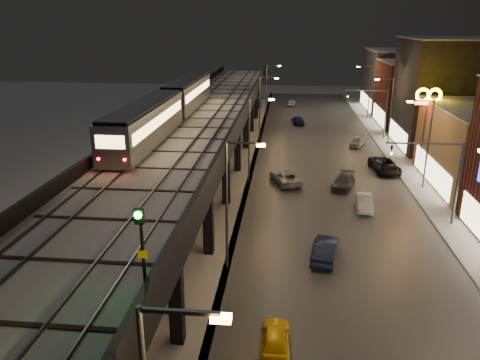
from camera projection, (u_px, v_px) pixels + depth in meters
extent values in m
cube|color=#46474D|center=(325.00, 173.00, 52.11)|extent=(17.00, 120.00, 0.06)
cube|color=#9FA1A8|center=(417.00, 176.00, 51.15)|extent=(4.00, 120.00, 0.14)
cube|color=#9FA1A8|center=(206.00, 169.00, 53.40)|extent=(11.00, 120.00, 0.06)
cube|color=black|center=(199.00, 125.00, 48.71)|extent=(9.00, 100.00, 1.00)
cube|color=black|center=(39.00, 290.00, 24.65)|extent=(0.70, 0.70, 5.30)
cube|color=black|center=(176.00, 298.00, 23.95)|extent=(0.70, 0.70, 5.30)
cube|color=black|center=(102.00, 251.00, 23.49)|extent=(8.00, 0.60, 0.50)
cube|color=black|center=(108.00, 216.00, 34.07)|extent=(0.70, 0.70, 5.30)
cube|color=black|center=(208.00, 220.00, 33.37)|extent=(0.70, 0.70, 5.30)
cube|color=black|center=(156.00, 185.00, 32.91)|extent=(8.00, 0.60, 0.50)
cube|color=black|center=(147.00, 174.00, 43.49)|extent=(0.70, 0.70, 5.30)
cube|color=black|center=(226.00, 176.00, 42.78)|extent=(0.70, 0.70, 5.30)
cube|color=black|center=(185.00, 149.00, 42.33)|extent=(8.00, 0.60, 0.50)
cube|color=black|center=(173.00, 146.00, 52.90)|extent=(0.70, 0.70, 5.30)
cube|color=black|center=(238.00, 148.00, 52.20)|extent=(0.70, 0.70, 5.30)
cube|color=black|center=(204.00, 125.00, 51.74)|extent=(8.00, 0.60, 0.50)
cube|color=black|center=(190.00, 127.00, 62.32)|extent=(0.70, 0.70, 5.30)
cube|color=black|center=(246.00, 129.00, 61.62)|extent=(0.70, 0.70, 5.30)
cube|color=black|center=(218.00, 109.00, 61.16)|extent=(8.00, 0.60, 0.50)
cube|color=black|center=(203.00, 113.00, 71.74)|extent=(0.70, 0.70, 5.30)
cube|color=black|center=(251.00, 114.00, 71.03)|extent=(0.70, 0.70, 5.30)
cube|color=black|center=(227.00, 98.00, 70.58)|extent=(8.00, 0.60, 0.50)
cube|color=black|center=(213.00, 103.00, 81.15)|extent=(0.70, 0.70, 5.30)
cube|color=black|center=(256.00, 103.00, 80.45)|extent=(0.70, 0.70, 5.30)
cube|color=black|center=(235.00, 88.00, 79.99)|extent=(8.00, 0.60, 0.50)
cube|color=black|center=(221.00, 94.00, 90.57)|extent=(0.70, 0.70, 5.30)
cube|color=black|center=(260.00, 95.00, 89.86)|extent=(0.70, 0.70, 5.30)
cube|color=black|center=(240.00, 81.00, 89.41)|extent=(8.00, 0.60, 0.50)
cube|color=#B2B7C1|center=(199.00, 120.00, 48.52)|extent=(8.40, 100.00, 0.16)
cube|color=#332D28|center=(169.00, 118.00, 48.78)|extent=(0.08, 98.00, 0.16)
cube|color=#332D28|center=(182.00, 118.00, 48.64)|extent=(0.08, 98.00, 0.16)
cube|color=#332D28|center=(211.00, 119.00, 48.35)|extent=(0.08, 98.00, 0.16)
cube|color=#332D28|center=(225.00, 119.00, 48.21)|extent=(0.08, 98.00, 0.16)
cube|color=black|center=(73.00, 256.00, 20.24)|extent=(7.80, 0.24, 0.06)
cube|color=black|center=(165.00, 155.00, 35.30)|extent=(7.80, 0.24, 0.06)
cube|color=black|center=(203.00, 115.00, 50.37)|extent=(7.80, 0.24, 0.06)
cube|color=black|center=(223.00, 93.00, 65.44)|extent=(7.80, 0.24, 0.06)
cube|color=black|center=(235.00, 80.00, 80.50)|extent=(7.80, 0.24, 0.06)
cube|color=black|center=(241.00, 116.00, 47.96)|extent=(0.30, 100.00, 1.10)
cube|color=black|center=(158.00, 115.00, 48.78)|extent=(0.30, 100.00, 1.10)
cube|color=#FFEBB7|center=(431.00, 171.00, 47.79)|extent=(0.10, 12.00, 2.40)
cube|color=black|center=(450.00, 95.00, 60.54)|extent=(12.00, 13.00, 14.00)
cube|color=#FFEBB7|center=(397.00, 135.00, 62.86)|extent=(0.10, 10.40, 2.40)
cube|color=#B2B7C1|center=(458.00, 38.00, 58.25)|extent=(12.20, 13.20, 0.16)
cube|color=maroon|center=(420.00, 95.00, 74.37)|extent=(12.00, 12.00, 10.00)
cube|color=#FFEBB7|center=(379.00, 115.00, 76.04)|extent=(0.10, 9.60, 2.40)
cube|color=#B2B7C1|center=(424.00, 62.00, 72.72)|extent=(12.20, 12.20, 0.16)
cube|color=#333336|center=(400.00, 81.00, 87.39)|extent=(12.00, 16.00, 11.00)
cube|color=#FFEBB7|center=(366.00, 101.00, 89.22)|extent=(0.10, 12.80, 2.40)
cube|color=#B2B7C1|center=(404.00, 50.00, 85.58)|extent=(12.20, 16.20, 0.16)
cube|color=#38383A|center=(179.00, 312.00, 12.26)|extent=(2.20, 0.12, 0.12)
cube|color=#EE9C42|center=(221.00, 318.00, 12.19)|extent=(0.55, 0.28, 0.18)
cylinder|color=#38383A|center=(227.00, 207.00, 30.73)|extent=(0.18, 0.18, 9.00)
cube|color=#38383A|center=(243.00, 143.00, 29.21)|extent=(2.20, 0.12, 0.12)
cube|color=#EE9C42|center=(261.00, 145.00, 29.14)|extent=(0.55, 0.28, 0.18)
cylinder|color=#38383A|center=(249.00, 141.00, 47.68)|extent=(0.18, 0.18, 9.00)
cube|color=#38383A|center=(260.00, 98.00, 46.16)|extent=(2.20, 0.12, 0.12)
cube|color=#EE9C42|center=(272.00, 99.00, 46.09)|extent=(0.55, 0.28, 0.18)
cylinder|color=#38383A|center=(428.00, 145.00, 46.00)|extent=(0.18, 0.18, 9.00)
cube|color=#38383A|center=(422.00, 101.00, 44.68)|extent=(2.20, 0.12, 0.12)
cube|color=#EE9C42|center=(410.00, 102.00, 44.83)|extent=(0.55, 0.28, 0.18)
cylinder|color=#38383A|center=(260.00, 110.00, 64.63)|extent=(0.18, 0.18, 9.00)
cube|color=#38383A|center=(268.00, 77.00, 63.11)|extent=(2.20, 0.12, 0.12)
cube|color=#EE9C42|center=(276.00, 78.00, 63.04)|extent=(0.55, 0.28, 0.18)
cylinder|color=#38383A|center=(391.00, 112.00, 62.95)|extent=(0.18, 0.18, 9.00)
cube|color=#38383A|center=(386.00, 79.00, 61.63)|extent=(2.20, 0.12, 0.12)
cube|color=#EE9C42|center=(377.00, 79.00, 61.78)|extent=(0.55, 0.28, 0.18)
cylinder|color=#38383A|center=(266.00, 91.00, 81.58)|extent=(0.18, 0.18, 9.00)
cube|color=#38383A|center=(273.00, 65.00, 80.06)|extent=(2.20, 0.12, 0.12)
cube|color=#EE9C42|center=(279.00, 66.00, 79.99)|extent=(0.55, 0.28, 0.18)
cylinder|color=#38383A|center=(369.00, 93.00, 79.90)|extent=(0.18, 0.18, 9.00)
cube|color=#38383A|center=(365.00, 66.00, 78.58)|extent=(2.20, 0.12, 0.12)
cube|color=#EE9C42|center=(358.00, 67.00, 78.73)|extent=(0.55, 0.28, 0.18)
cylinder|color=#38383A|center=(457.00, 185.00, 37.85)|extent=(0.20, 0.20, 7.00)
cube|color=#38383A|center=(425.00, 144.00, 37.04)|extent=(6.00, 0.12, 0.12)
imported|color=black|center=(392.00, 149.00, 37.44)|extent=(0.20, 0.16, 1.00)
sphere|color=#0CFF26|center=(392.00, 153.00, 37.38)|extent=(0.18, 0.18, 0.18)
cylinder|color=#38383A|center=(386.00, 115.00, 66.10)|extent=(0.20, 0.20, 7.00)
cube|color=#38383A|center=(366.00, 91.00, 65.29)|extent=(6.00, 0.12, 0.12)
imported|color=black|center=(348.00, 94.00, 65.68)|extent=(0.20, 0.16, 1.00)
sphere|color=#0CFF26|center=(348.00, 96.00, 65.62)|extent=(0.18, 0.18, 0.18)
cube|color=gray|center=(145.00, 124.00, 38.37)|extent=(2.63, 15.85, 2.99)
cube|color=black|center=(144.00, 104.00, 37.85)|extent=(2.36, 15.40, 0.23)
cube|color=#F4BC6F|center=(129.00, 119.00, 38.36)|extent=(0.05, 14.49, 0.82)
cube|color=#F4BC6F|center=(161.00, 119.00, 38.11)|extent=(0.05, 14.49, 0.82)
cube|color=gray|center=(188.00, 94.00, 54.32)|extent=(2.63, 15.85, 2.99)
cube|color=black|center=(187.00, 80.00, 53.80)|extent=(2.36, 15.40, 0.23)
cube|color=#F4BC6F|center=(176.00, 90.00, 54.31)|extent=(0.05, 14.49, 0.82)
cube|color=#F4BC6F|center=(199.00, 90.00, 54.06)|extent=(0.05, 14.49, 0.82)
cube|color=#F4BC6F|center=(110.00, 142.00, 30.75)|extent=(1.99, 0.05, 0.91)
sphere|color=#FF0C0C|center=(98.00, 159.00, 31.20)|extent=(0.18, 0.18, 0.18)
sphere|color=#FF0C0C|center=(125.00, 160.00, 31.03)|extent=(0.18, 0.18, 0.18)
cylinder|color=black|center=(143.00, 248.00, 17.24)|extent=(0.13, 0.13, 3.15)
cube|color=black|center=(139.00, 216.00, 16.70)|extent=(0.34, 0.19, 0.58)
sphere|color=#0CFF26|center=(138.00, 215.00, 16.56)|extent=(0.27, 0.27, 0.27)
cube|color=#F2DE00|center=(142.00, 254.00, 17.21)|extent=(0.37, 0.04, 0.31)
imported|color=yellow|center=(276.00, 339.00, 24.00)|extent=(1.50, 3.69, 1.26)
imported|color=#131A3A|center=(325.00, 250.00, 33.13)|extent=(2.35, 4.74, 1.49)
imported|color=#A5A6AA|center=(285.00, 178.00, 48.53)|extent=(3.81, 5.51, 1.40)
imported|color=#111848|center=(298.00, 120.00, 76.73)|extent=(2.20, 4.48, 1.25)
imported|color=silver|center=(291.00, 103.00, 93.24)|extent=(1.92, 3.89, 1.28)
imported|color=silver|center=(364.00, 203.00, 41.93)|extent=(1.54, 3.95, 1.28)
imported|color=black|center=(385.00, 166.00, 52.17)|extent=(3.16, 5.78, 1.53)
imported|color=#35373E|center=(343.00, 182.00, 47.31)|extent=(3.02, 4.73, 1.28)
imported|color=gray|center=(357.00, 142.00, 62.87)|extent=(2.73, 4.10, 1.30)
cylinder|color=#38383A|center=(423.00, 140.00, 51.18)|extent=(0.24, 0.24, 7.60)
cube|color=#FF0C0C|center=(428.00, 102.00, 49.86)|extent=(2.66, 0.25, 0.47)
torus|color=#F2AC00|center=(423.00, 95.00, 49.68)|extent=(1.56, 0.43, 1.54)
torus|color=#F2AC00|center=(435.00, 95.00, 49.56)|extent=(1.56, 0.43, 1.54)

